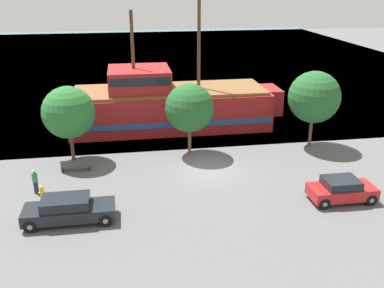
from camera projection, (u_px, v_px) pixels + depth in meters
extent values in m
plane|color=#5B5B5E|center=(207.00, 170.00, 29.23)|extent=(160.00, 160.00, 0.00)
plane|color=teal|center=(156.00, 58.00, 69.69)|extent=(80.00, 80.00, 0.00)
cube|color=#A31E1E|center=(170.00, 109.00, 37.26)|extent=(16.93, 5.78, 3.15)
cube|color=#234C93|center=(170.00, 114.00, 37.43)|extent=(16.59, 5.86, 0.45)
cube|color=#A31E1E|center=(270.00, 100.00, 38.41)|extent=(1.40, 3.18, 2.21)
cube|color=brown|center=(169.00, 90.00, 36.64)|extent=(16.25, 5.32, 0.25)
cube|color=#A31E1E|center=(139.00, 79.00, 35.88)|extent=(5.08, 4.63, 1.84)
cube|color=black|center=(139.00, 76.00, 35.78)|extent=(4.82, 4.69, 0.66)
cylinder|color=#4C331E|center=(199.00, 43.00, 35.57)|extent=(0.28, 0.28, 7.66)
cylinder|color=#4C331E|center=(133.00, 51.00, 34.97)|extent=(0.28, 0.28, 6.51)
cube|color=navy|center=(240.00, 93.00, 46.65)|extent=(6.22, 2.03, 0.97)
cube|color=silver|center=(236.00, 85.00, 46.24)|extent=(2.49, 1.58, 0.87)
cube|color=black|center=(243.00, 85.00, 46.35)|extent=(0.12, 1.42, 0.69)
cube|color=black|center=(69.00, 212.00, 22.91)|extent=(4.81, 1.76, 0.64)
cube|color=black|center=(65.00, 202.00, 22.67)|extent=(2.50, 1.58, 0.54)
cylinder|color=black|center=(106.00, 220.00, 22.54)|extent=(0.71, 0.22, 0.71)
cylinder|color=gray|center=(106.00, 220.00, 22.54)|extent=(0.27, 0.25, 0.27)
cylinder|color=black|center=(106.00, 206.00, 24.00)|extent=(0.71, 0.22, 0.71)
cylinder|color=gray|center=(106.00, 206.00, 24.00)|extent=(0.27, 0.25, 0.27)
cylinder|color=black|center=(30.00, 226.00, 21.99)|extent=(0.71, 0.22, 0.71)
cylinder|color=gray|center=(30.00, 226.00, 21.99)|extent=(0.27, 0.25, 0.27)
cylinder|color=black|center=(36.00, 211.00, 23.44)|extent=(0.71, 0.22, 0.71)
cylinder|color=gray|center=(36.00, 211.00, 23.44)|extent=(0.27, 0.25, 0.27)
cube|color=#B21E1E|center=(342.00, 191.00, 25.06)|extent=(3.81, 1.76, 0.68)
cube|color=black|center=(341.00, 183.00, 24.84)|extent=(1.98, 1.59, 0.48)
cylinder|color=black|center=(371.00, 200.00, 24.64)|extent=(0.68, 0.22, 0.68)
cylinder|color=gray|center=(371.00, 200.00, 24.64)|extent=(0.26, 0.25, 0.26)
cylinder|color=black|center=(357.00, 187.00, 26.09)|extent=(0.68, 0.22, 0.68)
cylinder|color=gray|center=(357.00, 187.00, 26.09)|extent=(0.26, 0.25, 0.26)
cylinder|color=black|center=(324.00, 204.00, 24.22)|extent=(0.68, 0.22, 0.68)
cylinder|color=gray|center=(324.00, 204.00, 24.22)|extent=(0.26, 0.25, 0.26)
cylinder|color=black|center=(313.00, 191.00, 25.67)|extent=(0.68, 0.22, 0.68)
cylinder|color=gray|center=(313.00, 191.00, 25.67)|extent=(0.26, 0.25, 0.26)
cylinder|color=yellow|center=(42.00, 193.00, 25.54)|extent=(0.22, 0.22, 0.56)
sphere|color=yellow|center=(41.00, 188.00, 25.41)|extent=(0.25, 0.25, 0.25)
cylinder|color=yellow|center=(39.00, 193.00, 25.51)|extent=(0.10, 0.09, 0.09)
cylinder|color=yellow|center=(45.00, 192.00, 25.55)|extent=(0.10, 0.09, 0.09)
cube|color=#4C4742|center=(76.00, 165.00, 28.98)|extent=(1.93, 0.45, 0.05)
cube|color=#4C4742|center=(75.00, 163.00, 28.72)|extent=(1.93, 0.06, 0.40)
cube|color=#2D2D2D|center=(62.00, 169.00, 28.93)|extent=(0.12, 0.36, 0.40)
cube|color=#2D2D2D|center=(90.00, 167.00, 29.20)|extent=(0.12, 0.36, 0.40)
cylinder|color=#232838|center=(36.00, 187.00, 26.03)|extent=(0.27, 0.27, 0.76)
cylinder|color=#337F4C|center=(35.00, 177.00, 25.79)|extent=(0.32, 0.32, 0.58)
sphere|color=beige|center=(34.00, 171.00, 25.64)|extent=(0.20, 0.20, 0.20)
cylinder|color=brown|center=(72.00, 147.00, 30.47)|extent=(0.24, 0.24, 2.04)
sphere|color=#286B2D|center=(68.00, 112.00, 29.54)|extent=(3.65, 3.65, 3.65)
cylinder|color=brown|center=(190.00, 141.00, 31.68)|extent=(0.24, 0.24, 2.03)
sphere|color=#235B28|center=(190.00, 108.00, 30.76)|extent=(3.55, 3.55, 3.55)
cylinder|color=brown|center=(310.00, 132.00, 33.06)|extent=(0.24, 0.24, 2.27)
sphere|color=#235B28|center=(314.00, 97.00, 32.04)|extent=(3.90, 3.90, 3.90)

